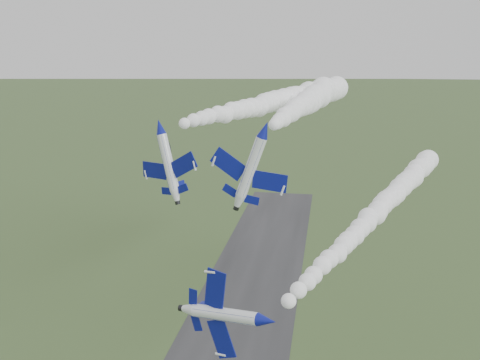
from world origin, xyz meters
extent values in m
cylinder|color=white|center=(12.15, -1.56, 30.47)|extent=(4.55, 8.47, 1.69)
cone|color=navy|center=(10.27, -6.53, 30.47)|extent=(2.36, 2.66, 1.69)
cone|color=white|center=(13.96, 3.22, 30.47)|extent=(2.22, 2.28, 1.69)
cylinder|color=black|center=(14.31, 4.15, 30.47)|extent=(1.01, 0.86, 0.85)
ellipsoid|color=black|center=(11.91, -3.79, 30.54)|extent=(2.07, 3.10, 1.12)
cube|color=navy|center=(11.93, -0.62, 33.43)|extent=(1.55, 2.51, 4.59)
cube|color=navy|center=(12.66, -0.90, 27.47)|extent=(1.55, 2.51, 4.59)
cube|color=navy|center=(13.44, 2.45, 32.06)|extent=(0.73, 1.16, 2.00)
cube|color=navy|center=(13.84, 2.30, 28.88)|extent=(0.73, 1.16, 2.00)
cube|color=navy|center=(14.76, 1.69, 30.64)|extent=(2.63, 2.28, 0.41)
cylinder|color=white|center=(-6.94, 22.52, 47.41)|extent=(5.27, 8.51, 1.87)
cone|color=navy|center=(-9.19, 17.65, 47.41)|extent=(2.63, 2.81, 1.87)
cone|color=white|center=(-4.77, 27.22, 47.41)|extent=(2.46, 2.44, 1.87)
cylinder|color=black|center=(-4.34, 28.14, 47.41)|extent=(1.11, 0.95, 0.95)
ellipsoid|color=black|center=(-7.99, 20.60, 47.96)|extent=(2.35, 3.17, 1.24)
cube|color=navy|center=(-9.22, 24.48, 46.46)|extent=(5.14, 4.11, 1.36)
cube|color=navy|center=(-3.90, 22.01, 48.06)|extent=(5.14, 4.11, 1.36)
cube|color=navy|center=(-6.57, 27.04, 46.98)|extent=(2.27, 1.84, 0.63)
cube|color=navy|center=(-3.73, 25.73, 47.83)|extent=(2.27, 1.84, 0.63)
cube|color=navy|center=(-5.57, 26.31, 48.68)|extent=(1.32, 1.77, 2.18)
cylinder|color=white|center=(8.80, 22.01, 47.46)|extent=(3.15, 9.53, 2.13)
cone|color=navy|center=(8.16, 16.15, 47.46)|extent=(2.39, 2.67, 2.13)
cone|color=white|center=(9.43, 27.65, 47.46)|extent=(2.34, 2.23, 2.13)
cylinder|color=black|center=(9.55, 28.76, 47.46)|extent=(1.15, 0.78, 1.08)
ellipsoid|color=black|center=(8.75, 19.60, 48.05)|extent=(1.76, 3.34, 1.42)
cube|color=navy|center=(5.72, 23.25, 48.42)|extent=(5.14, 3.19, 1.86)
cube|color=navy|center=(11.97, 22.56, 46.18)|extent=(5.14, 3.19, 1.86)
cube|color=navy|center=(7.65, 26.84, 48.05)|extent=(2.26, 1.45, 0.85)
cube|color=navy|center=(10.99, 26.47, 46.86)|extent=(2.26, 1.45, 0.85)
cube|color=navy|center=(9.77, 26.34, 48.82)|extent=(1.13, 1.87, 2.35)
camera|label=1|loc=(18.01, -53.12, 59.02)|focal=40.00mm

